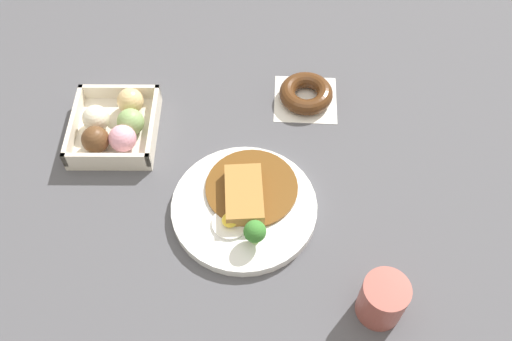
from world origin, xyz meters
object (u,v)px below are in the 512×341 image
curry_plate (245,205)px  donut_box (115,126)px  coffee_mug (382,299)px  chocolate_ring_donut (306,94)px

curry_plate → donut_box: 0.29m
donut_box → coffee_mug: (-0.34, -0.44, 0.01)m
chocolate_ring_donut → coffee_mug: (-0.43, -0.09, 0.02)m
donut_box → chocolate_ring_donut: donut_box is taller
curry_plate → chocolate_ring_donut: 0.28m
curry_plate → donut_box: size_ratio=1.43×
curry_plate → coffee_mug: 0.27m
chocolate_ring_donut → coffee_mug: 0.44m
donut_box → chocolate_ring_donut: 0.37m
chocolate_ring_donut → curry_plate: bearing=155.7°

